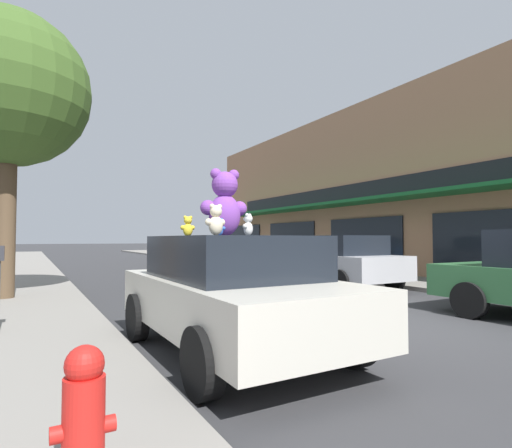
% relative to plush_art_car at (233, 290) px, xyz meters
% --- Properties ---
extents(ground_plane, '(260.00, 260.00, 0.00)m').
position_rel_plush_art_car_xyz_m(ground_plane, '(3.04, -0.01, -0.81)').
color(ground_plane, '#333335').
extents(plush_art_car, '(2.11, 4.05, 1.54)m').
position_rel_plush_art_car_xyz_m(plush_art_car, '(0.00, 0.00, 0.00)').
color(plush_art_car, beige).
rests_on(plush_art_car, ground_plane).
extents(teddy_bear_giant, '(0.68, 0.43, 0.91)m').
position_rel_plush_art_car_xyz_m(teddy_bear_giant, '(-0.07, 0.12, 1.16)').
color(teddy_bear_giant, purple).
rests_on(teddy_bear_giant, plush_art_car).
extents(teddy_bear_cream, '(0.25, 0.16, 0.33)m').
position_rel_plush_art_car_xyz_m(teddy_bear_cream, '(-0.64, -0.88, 0.88)').
color(teddy_bear_cream, beige).
rests_on(teddy_bear_cream, plush_art_car).
extents(teddy_bear_white, '(0.19, 0.17, 0.27)m').
position_rel_plush_art_car_xyz_m(teddy_bear_white, '(-0.07, -0.55, 0.85)').
color(teddy_bear_white, white).
rests_on(teddy_bear_white, plush_art_car).
extents(teddy_bear_orange, '(0.18, 0.24, 0.32)m').
position_rel_plush_art_car_xyz_m(teddy_bear_orange, '(0.15, 0.81, 0.87)').
color(teddy_bear_orange, orange).
rests_on(teddy_bear_orange, plush_art_car).
extents(teddy_bear_blue, '(0.15, 0.15, 0.22)m').
position_rel_plush_art_car_xyz_m(teddy_bear_blue, '(-0.32, -0.27, 0.83)').
color(teddy_bear_blue, blue).
rests_on(teddy_bear_blue, plush_art_car).
extents(teddy_bear_yellow, '(0.21, 0.13, 0.29)m').
position_rel_plush_art_car_xyz_m(teddy_bear_yellow, '(-0.42, 0.56, 0.86)').
color(teddy_bear_yellow, yellow).
rests_on(teddy_bear_yellow, plush_art_car).
extents(parked_car_far_center, '(2.21, 4.12, 1.60)m').
position_rel_plush_art_car_xyz_m(parked_car_far_center, '(5.86, 4.61, 0.04)').
color(parked_car_far_center, '#B7B7BC').
rests_on(parked_car_far_center, ground_plane).
extents(parked_car_far_right, '(2.06, 4.28, 1.58)m').
position_rel_plush_art_car_xyz_m(parked_car_far_right, '(5.86, 11.12, 0.02)').
color(parked_car_far_right, '#1E4793').
rests_on(parked_car_far_right, ground_plane).
extents(street_tree, '(3.66, 3.66, 6.75)m').
position_rel_plush_art_car_xyz_m(street_tree, '(-2.84, 6.20, 4.20)').
color(street_tree, brown).
rests_on(street_tree, sidewalk_near).
extents(fire_hydrant, '(0.33, 0.22, 0.79)m').
position_rel_plush_art_car_xyz_m(fire_hydrant, '(-2.09, -2.41, -0.29)').
color(fire_hydrant, red).
rests_on(fire_hydrant, sidewalk_near).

